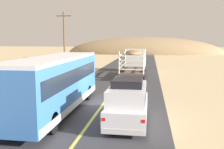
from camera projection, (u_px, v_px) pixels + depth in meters
The scene contains 9 objects.
ground_plane at pixel (102, 106), 16.02m from camera, with size 240.00×240.00×0.00m, color #CCB284.
road_surface at pixel (102, 105), 16.02m from camera, with size 8.00×120.00×0.02m, color #38383D.
road_centre_line at pixel (102, 105), 16.02m from camera, with size 0.16×117.60×0.00m, color #D8CC4C.
suv_near at pixel (128, 101), 12.52m from camera, with size 1.90×4.62×2.29m.
livestock_truck at pixel (135, 59), 30.59m from camera, with size 2.53×9.70×3.02m.
bus at pixel (55, 83), 14.34m from camera, with size 2.54×10.00×3.21m.
power_pole_mid at pixel (64, 38), 35.84m from camera, with size 2.20×0.24×8.06m.
boulder_mid_field at pixel (27, 61), 40.13m from camera, with size 2.08×1.76×1.37m, color #84705B.
distant_hill at pixel (144, 53), 73.98m from camera, with size 45.39×16.08×9.65m, color #997C5A.
Camera 1 is at (2.95, -15.31, 4.22)m, focal length 40.21 mm.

